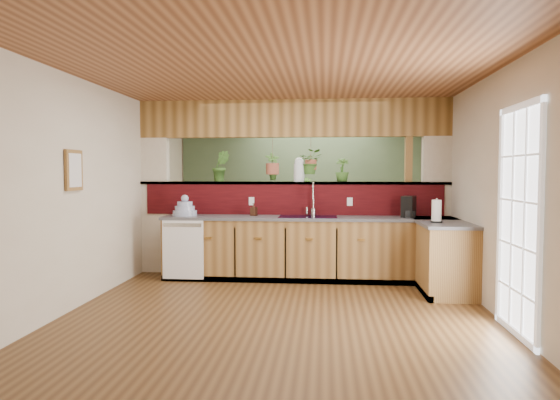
# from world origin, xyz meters

# --- Properties ---
(ground) EXTENTS (4.60, 7.00, 0.01)m
(ground) POSITION_xyz_m (0.00, 0.00, 0.00)
(ground) COLOR #513419
(ground) RESTS_ON ground
(ceiling) EXTENTS (4.60, 7.00, 0.01)m
(ceiling) POSITION_xyz_m (0.00, 0.00, 2.60)
(ceiling) COLOR brown
(ceiling) RESTS_ON ground
(wall_back) EXTENTS (4.60, 0.02, 2.60)m
(wall_back) POSITION_xyz_m (0.00, 3.50, 1.30)
(wall_back) COLOR beige
(wall_back) RESTS_ON ground
(wall_front) EXTENTS (4.60, 0.02, 2.60)m
(wall_front) POSITION_xyz_m (0.00, -3.50, 1.30)
(wall_front) COLOR beige
(wall_front) RESTS_ON ground
(wall_left) EXTENTS (0.02, 7.00, 2.60)m
(wall_left) POSITION_xyz_m (-2.30, 0.00, 1.30)
(wall_left) COLOR beige
(wall_left) RESTS_ON ground
(wall_right) EXTENTS (0.02, 7.00, 2.60)m
(wall_right) POSITION_xyz_m (2.30, 0.00, 1.30)
(wall_right) COLOR beige
(wall_right) RESTS_ON ground
(pass_through_partition) EXTENTS (4.60, 0.21, 2.60)m
(pass_through_partition) POSITION_xyz_m (0.03, 1.35, 1.19)
(pass_through_partition) COLOR beige
(pass_through_partition) RESTS_ON ground
(pass_through_ledge) EXTENTS (4.60, 0.21, 0.04)m
(pass_through_ledge) POSITION_xyz_m (0.00, 1.35, 1.37)
(pass_through_ledge) COLOR brown
(pass_through_ledge) RESTS_ON ground
(header_beam) EXTENTS (4.60, 0.15, 0.55)m
(header_beam) POSITION_xyz_m (0.00, 1.35, 2.33)
(header_beam) COLOR brown
(header_beam) RESTS_ON ground
(sage_backwall) EXTENTS (4.55, 0.02, 2.55)m
(sage_backwall) POSITION_xyz_m (0.00, 3.48, 1.30)
(sage_backwall) COLOR #475C3F
(sage_backwall) RESTS_ON ground
(countertop) EXTENTS (4.14, 1.52, 0.90)m
(countertop) POSITION_xyz_m (0.84, 0.87, 0.45)
(countertop) COLOR brown
(countertop) RESTS_ON ground
(dishwasher) EXTENTS (0.58, 0.03, 0.82)m
(dishwasher) POSITION_xyz_m (-1.48, 0.66, 0.46)
(dishwasher) COLOR white
(dishwasher) RESTS_ON ground
(navy_sink) EXTENTS (0.82, 0.50, 0.18)m
(navy_sink) POSITION_xyz_m (0.25, 0.98, 0.82)
(navy_sink) COLOR black
(navy_sink) RESTS_ON countertop
(french_door) EXTENTS (0.06, 1.02, 2.16)m
(french_door) POSITION_xyz_m (2.27, -1.30, 1.05)
(french_door) COLOR white
(french_door) RESTS_ON ground
(framed_print) EXTENTS (0.04, 0.35, 0.45)m
(framed_print) POSITION_xyz_m (-2.27, -0.80, 1.55)
(framed_print) COLOR brown
(framed_print) RESTS_ON wall_left
(faucet) EXTENTS (0.22, 0.22, 0.49)m
(faucet) POSITION_xyz_m (0.32, 1.13, 1.16)
(faucet) COLOR #B7B7B2
(faucet) RESTS_ON countertop
(dish_stack) EXTENTS (0.35, 0.35, 0.31)m
(dish_stack) POSITION_xyz_m (-1.53, 0.96, 0.99)
(dish_stack) COLOR #949FBF
(dish_stack) RESTS_ON countertop
(soap_dispenser) EXTENTS (0.11, 0.11, 0.18)m
(soap_dispenser) POSITION_xyz_m (-0.54, 1.05, 0.99)
(soap_dispenser) COLOR #3D2216
(soap_dispenser) RESTS_ON countertop
(coffee_maker) EXTENTS (0.16, 0.27, 0.30)m
(coffee_maker) POSITION_xyz_m (1.66, 1.00, 1.04)
(coffee_maker) COLOR black
(coffee_maker) RESTS_ON countertop
(paper_towel) EXTENTS (0.14, 0.14, 0.30)m
(paper_towel) POSITION_xyz_m (1.88, 0.28, 1.04)
(paper_towel) COLOR black
(paper_towel) RESTS_ON countertop
(glass_jar) EXTENTS (0.16, 0.16, 0.36)m
(glass_jar) POSITION_xyz_m (0.10, 1.35, 1.57)
(glass_jar) COLOR silver
(glass_jar) RESTS_ON pass_through_ledge
(ledge_plant_left) EXTENTS (0.30, 0.26, 0.46)m
(ledge_plant_left) POSITION_xyz_m (-1.08, 1.35, 1.62)
(ledge_plant_left) COLOR #315A1F
(ledge_plant_left) RESTS_ON pass_through_ledge
(ledge_plant_right) EXTENTS (0.20, 0.20, 0.35)m
(ledge_plant_right) POSITION_xyz_m (0.74, 1.35, 1.56)
(ledge_plant_right) COLOR #315A1F
(ledge_plant_right) RESTS_ON pass_through_ledge
(hanging_plant_a) EXTENTS (0.26, 0.22, 0.55)m
(hanging_plant_a) POSITION_xyz_m (-0.30, 1.35, 1.75)
(hanging_plant_a) COLOR brown
(hanging_plant_a) RESTS_ON header_beam
(hanging_plant_b) EXTENTS (0.33, 0.29, 0.48)m
(hanging_plant_b) POSITION_xyz_m (0.27, 1.35, 1.84)
(hanging_plant_b) COLOR brown
(hanging_plant_b) RESTS_ON header_beam
(shelving_console) EXTENTS (1.41, 0.74, 0.91)m
(shelving_console) POSITION_xyz_m (-0.44, 3.25, 0.50)
(shelving_console) COLOR black
(shelving_console) RESTS_ON ground
(shelf_plant_a) EXTENTS (0.23, 0.17, 0.41)m
(shelf_plant_a) POSITION_xyz_m (-1.01, 3.25, 1.16)
(shelf_plant_a) COLOR #315A1F
(shelf_plant_a) RESTS_ON shelving_console
(shelf_plant_b) EXTENTS (0.30, 0.30, 0.48)m
(shelf_plant_b) POSITION_xyz_m (0.10, 3.25, 1.19)
(shelf_plant_b) COLOR #315A1F
(shelf_plant_b) RESTS_ON shelving_console
(floor_plant) EXTENTS (0.71, 0.64, 0.72)m
(floor_plant) POSITION_xyz_m (0.62, 2.19, 0.36)
(floor_plant) COLOR #315A1F
(floor_plant) RESTS_ON ground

